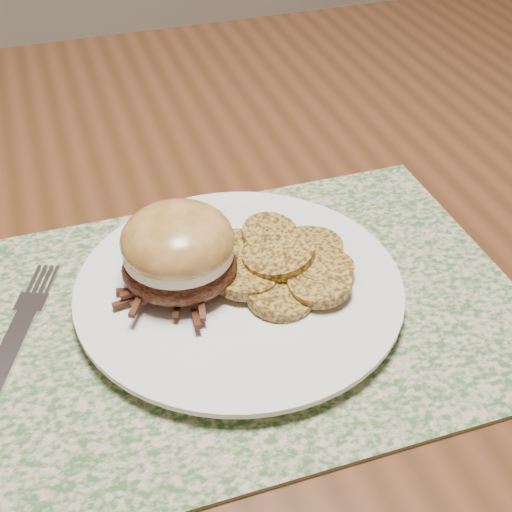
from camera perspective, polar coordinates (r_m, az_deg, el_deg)
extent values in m
cube|color=brown|center=(0.75, -8.15, 3.20)|extent=(1.50, 0.90, 0.04)
cylinder|color=brown|center=(1.50, 16.53, 4.58)|extent=(0.06, 0.06, 0.71)
cube|color=#386232|center=(0.60, -0.15, -4.32)|extent=(0.45, 0.33, 0.00)
cylinder|color=white|center=(0.60, -1.35, -2.76)|extent=(0.26, 0.26, 0.02)
ellipsoid|color=black|center=(0.59, -6.12, -0.80)|extent=(0.11, 0.11, 0.04)
cylinder|color=beige|center=(0.58, -6.24, 0.55)|extent=(0.10, 0.10, 0.01)
ellipsoid|color=#B67B3B|center=(0.57, -6.31, 1.31)|extent=(0.11, 0.11, 0.05)
cylinder|color=#A57F30|center=(0.62, -1.58, 0.27)|extent=(0.07, 0.07, 0.01)
cylinder|color=#A57F30|center=(0.63, 1.10, 1.74)|extent=(0.07, 0.07, 0.02)
cylinder|color=#A57F30|center=(0.63, 4.05, 0.58)|extent=(0.09, 0.09, 0.02)
cylinder|color=#A57F30|center=(0.59, -0.95, -1.75)|extent=(0.07, 0.07, 0.02)
cylinder|color=#A57F30|center=(0.60, 1.83, 0.24)|extent=(0.08, 0.08, 0.02)
cylinder|color=#A57F30|center=(0.60, 5.46, -0.95)|extent=(0.07, 0.07, 0.01)
cylinder|color=#A57F30|center=(0.58, 1.96, -3.22)|extent=(0.07, 0.07, 0.02)
cylinder|color=#A57F30|center=(0.58, 5.15, -2.12)|extent=(0.07, 0.07, 0.02)
cylinder|color=#A57F30|center=(0.61, 3.47, -0.96)|extent=(0.08, 0.08, 0.02)
cube|color=#B4B5BC|center=(0.63, -17.52, -3.63)|extent=(0.03, 0.03, 0.00)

